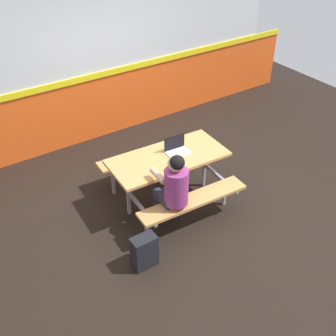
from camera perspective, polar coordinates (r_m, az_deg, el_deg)
name	(u,v)px	position (r m, az deg, el deg)	size (l,w,h in m)	color
ground_plane	(180,194)	(6.17, 1.68, -3.59)	(10.00, 10.00, 0.02)	black
accent_backdrop	(105,66)	(7.20, -8.59, 13.63)	(8.00, 0.14, 2.60)	#E55119
picnic_table_main	(168,167)	(5.72, 0.00, 0.17)	(1.65, 1.63, 0.74)	tan
student_nearer	(173,186)	(5.15, 0.68, -2.52)	(0.38, 0.53, 1.21)	#2D2D38
laptop_silver	(177,149)	(5.70, 1.23, 2.61)	(0.33, 0.24, 0.22)	silver
backpack_dark	(144,251)	(5.03, -3.30, -11.32)	(0.30, 0.22, 0.44)	black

